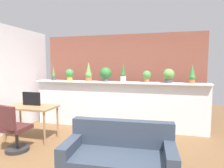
# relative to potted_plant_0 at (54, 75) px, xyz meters

# --- Properties ---
(ground_plane) EXTENTS (12.00, 12.00, 0.00)m
(ground_plane) POSITION_rel_potted_plant_0_xyz_m (1.75, -1.93, -1.39)
(ground_plane) COLOR brown
(divider_wall) EXTENTS (4.48, 0.16, 1.19)m
(divider_wall) POSITION_rel_potted_plant_0_xyz_m (1.75, 0.07, -0.79)
(divider_wall) COLOR silver
(divider_wall) RESTS_ON ground
(plant_shelf) EXTENTS (4.48, 0.30, 0.04)m
(plant_shelf) POSITION_rel_potted_plant_0_xyz_m (1.75, 0.03, -0.18)
(plant_shelf) COLOR silver
(plant_shelf) RESTS_ON divider_wall
(brick_wall_behind) EXTENTS (4.48, 0.10, 2.50)m
(brick_wall_behind) POSITION_rel_potted_plant_0_xyz_m (1.75, 0.67, -0.14)
(brick_wall_behind) COLOR brown
(brick_wall_behind) RESTS_ON ground
(potted_plant_0) EXTENTS (0.11, 0.11, 0.39)m
(potted_plant_0) POSITION_rel_potted_plant_0_xyz_m (0.00, 0.00, 0.00)
(potted_plant_0) COLOR #4C4C51
(potted_plant_0) RESTS_ON plant_shelf
(potted_plant_1) EXTENTS (0.24, 0.24, 0.31)m
(potted_plant_1) POSITION_rel_potted_plant_0_xyz_m (0.45, 0.07, 0.02)
(potted_plant_1) COLOR gold
(potted_plant_1) RESTS_ON plant_shelf
(potted_plant_2) EXTENTS (0.18, 0.18, 0.50)m
(potted_plant_2) POSITION_rel_potted_plant_0_xyz_m (1.02, 0.02, 0.07)
(potted_plant_2) COLOR #C66B42
(potted_plant_2) RESTS_ON plant_shelf
(potted_plant_3) EXTENTS (0.31, 0.31, 0.36)m
(potted_plant_3) POSITION_rel_potted_plant_0_xyz_m (1.49, 0.03, 0.04)
(potted_plant_3) COLOR #4C4C51
(potted_plant_3) RESTS_ON plant_shelf
(potted_plant_4) EXTENTS (0.14, 0.14, 0.48)m
(potted_plant_4) POSITION_rel_potted_plant_0_xyz_m (1.95, 0.01, 0.04)
(potted_plant_4) COLOR silver
(potted_plant_4) RESTS_ON plant_shelf
(potted_plant_5) EXTENTS (0.21, 0.21, 0.28)m
(potted_plant_5) POSITION_rel_potted_plant_0_xyz_m (2.53, 0.04, 0.00)
(potted_plant_5) COLOR #C66B42
(potted_plant_5) RESTS_ON plant_shelf
(potted_plant_6) EXTENTS (0.27, 0.27, 0.33)m
(potted_plant_6) POSITION_rel_potted_plant_0_xyz_m (3.04, -0.00, 0.02)
(potted_plant_6) COLOR #4C4C51
(potted_plant_6) RESTS_ON plant_shelf
(potted_plant_7) EXTENTS (0.15, 0.15, 0.43)m
(potted_plant_7) POSITION_rel_potted_plant_0_xyz_m (3.56, -0.00, 0.04)
(potted_plant_7) COLOR #C66B42
(potted_plant_7) RESTS_ON plant_shelf
(desk) EXTENTS (1.10, 0.60, 0.75)m
(desk) POSITION_rel_potted_plant_0_xyz_m (0.14, -1.16, -0.72)
(desk) COLOR #99754C
(desk) RESTS_ON ground
(tv_monitor) EXTENTS (0.44, 0.04, 0.30)m
(tv_monitor) POSITION_rel_potted_plant_0_xyz_m (0.10, -1.08, -0.49)
(tv_monitor) COLOR black
(tv_monitor) RESTS_ON desk
(office_chair) EXTENTS (0.48, 0.49, 0.91)m
(office_chair) POSITION_rel_potted_plant_0_xyz_m (0.24, -1.79, -1.00)
(office_chair) COLOR #262628
(office_chair) RESTS_ON ground
(side_cube_shelf) EXTENTS (0.40, 0.41, 0.50)m
(side_cube_shelf) POSITION_rel_potted_plant_0_xyz_m (1.56, -0.99, -1.14)
(side_cube_shelf) COLOR silver
(side_cube_shelf) RESTS_ON ground
(couch) EXTENTS (1.61, 0.86, 0.80)m
(couch) POSITION_rel_potted_plant_0_xyz_m (2.36, -2.14, -1.11)
(couch) COLOR #333D4C
(couch) RESTS_ON ground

